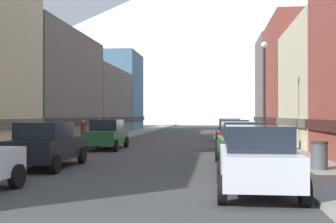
{
  "coord_description": "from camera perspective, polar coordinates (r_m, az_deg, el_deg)",
  "views": [
    {
      "loc": [
        2.73,
        -5.91,
        2.05
      ],
      "look_at": [
        -0.99,
        28.14,
        2.33
      ],
      "focal_mm": 46.61,
      "sensor_mm": 36.0,
      "label": 1
    }
  ],
  "objects": [
    {
      "name": "sidewalk_left",
      "position": [
        41.93,
        -6.15,
        -3.17
      ],
      "size": [
        2.5,
        100.0,
        0.15
      ],
      "primitive_type": "cube",
      "color": "gray",
      "rests_on": "ground"
    },
    {
      "name": "sidewalk_right",
      "position": [
        41.1,
        11.15,
        -3.22
      ],
      "size": [
        2.5,
        100.0,
        0.15
      ],
      "primitive_type": "cube",
      "color": "gray",
      "rests_on": "ground"
    },
    {
      "name": "storefront_left_2",
      "position": [
        35.24,
        -17.98,
        2.82
      ],
      "size": [
        8.7,
        13.76,
        8.43
      ],
      "color": "#66605B",
      "rests_on": "ground"
    },
    {
      "name": "storefront_left_3",
      "position": [
        48.03,
        -11.26,
        1.14
      ],
      "size": [
        8.7,
        13.42,
        7.05
      ],
      "color": "#66605B",
      "rests_on": "ground"
    },
    {
      "name": "storefront_left_4",
      "position": [
        58.71,
        -6.85,
        2.41
      ],
      "size": [
        6.39,
        8.49,
        10.34
      ],
      "color": "slate",
      "rests_on": "ground"
    },
    {
      "name": "storefront_right_3",
      "position": [
        40.86,
        17.95,
        3.76
      ],
      "size": [
        7.32,
        11.02,
        10.44
      ],
      "color": "brown",
      "rests_on": "ground"
    },
    {
      "name": "storefront_right_4",
      "position": [
        50.64,
        16.73,
        3.09
      ],
      "size": [
        9.2,
        8.21,
        10.7
      ],
      "color": "#66605B",
      "rests_on": "ground"
    },
    {
      "name": "car_left_1",
      "position": [
        17.59,
        -15.61,
        -4.21
      ],
      "size": [
        2.14,
        4.43,
        1.78
      ],
      "color": "black",
      "rests_on": "ground"
    },
    {
      "name": "car_left_2",
      "position": [
        26.5,
        -8.05,
        -2.96
      ],
      "size": [
        2.15,
        4.44,
        1.78
      ],
      "color": "#265933",
      "rests_on": "ground"
    },
    {
      "name": "car_right_0",
      "position": [
        11.74,
        11.49,
        -6.09
      ],
      "size": [
        2.06,
        4.4,
        1.78
      ],
      "color": "silver",
      "rests_on": "ground"
    },
    {
      "name": "car_right_1",
      "position": [
        17.72,
        9.71,
        -4.19
      ],
      "size": [
        2.19,
        4.46,
        1.78
      ],
      "color": "#265933",
      "rests_on": "ground"
    },
    {
      "name": "car_right_2",
      "position": [
        25.51,
        8.64,
        -3.06
      ],
      "size": [
        2.19,
        4.46,
        1.78
      ],
      "color": "#9E1111",
      "rests_on": "ground"
    },
    {
      "name": "car_right_3",
      "position": [
        34.99,
        7.99,
        -2.35
      ],
      "size": [
        2.14,
        4.44,
        1.78
      ],
      "color": "#19478C",
      "rests_on": "ground"
    },
    {
      "name": "trash_bin_right",
      "position": [
        16.22,
        19.19,
        -5.43
      ],
      "size": [
        0.59,
        0.59,
        0.98
      ],
      "color": "#4C5156",
      "rests_on": "sidewalk_right"
    },
    {
      "name": "potted_plant_0",
      "position": [
        25.36,
        15.95,
        -3.77
      ],
      "size": [
        0.46,
        0.46,
        0.85
      ],
      "color": "brown",
      "rests_on": "sidewalk_right"
    },
    {
      "name": "pedestrian_0",
      "position": [
        34.42,
        -8.9,
        -2.39
      ],
      "size": [
        0.36,
        0.36,
        1.62
      ],
      "color": "brown",
      "rests_on": "sidewalk_left"
    },
    {
      "name": "pedestrian_1",
      "position": [
        30.3,
        -11.03,
        -2.67
      ],
      "size": [
        0.36,
        0.36,
        1.6
      ],
      "color": "maroon",
      "rests_on": "sidewalk_left"
    },
    {
      "name": "streetlamp_right",
      "position": [
        24.05,
        12.5,
        4.15
      ],
      "size": [
        0.36,
        0.36,
        5.86
      ],
      "color": "black",
      "rests_on": "sidewalk_right"
    },
    {
      "name": "mountain_backdrop",
      "position": [
        269.92,
        6.98,
        9.4
      ],
      "size": [
        357.66,
        357.66,
        96.64
      ],
      "primitive_type": "cone",
      "color": "white",
      "rests_on": "ground"
    }
  ]
}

